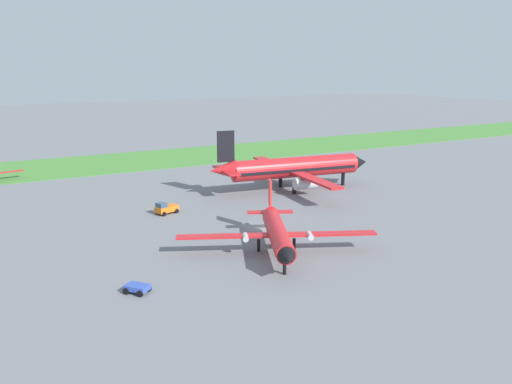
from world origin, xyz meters
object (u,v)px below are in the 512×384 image
object	(u,v)px
airplane_foreground_turboprop	(277,232)
baggage_cart_midfield	(137,288)
airplane_midfield_jet	(293,168)
pushback_tug_near_gate	(166,208)

from	to	relation	value
airplane_foreground_turboprop	baggage_cart_midfield	world-z (taller)	airplane_foreground_turboprop
airplane_midfield_jet	pushback_tug_near_gate	distance (m)	27.49
baggage_cart_midfield	airplane_midfield_jet	bearing A→B (deg)	-89.63
pushback_tug_near_gate	baggage_cart_midfield	bearing A→B (deg)	46.59
airplane_midfield_jet	baggage_cart_midfield	size ratio (longest dim) A/B	11.30
airplane_foreground_turboprop	baggage_cart_midfield	xyz separation A→B (m)	(-19.16, -3.25, -2.19)
airplane_midfield_jet	pushback_tug_near_gate	xyz separation A→B (m)	(-26.96, -4.18, -3.34)
airplane_midfield_jet	airplane_foreground_turboprop	world-z (taller)	airplane_midfield_jet
airplane_foreground_turboprop	pushback_tug_near_gate	distance (m)	25.19
airplane_foreground_turboprop	baggage_cart_midfield	distance (m)	19.56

